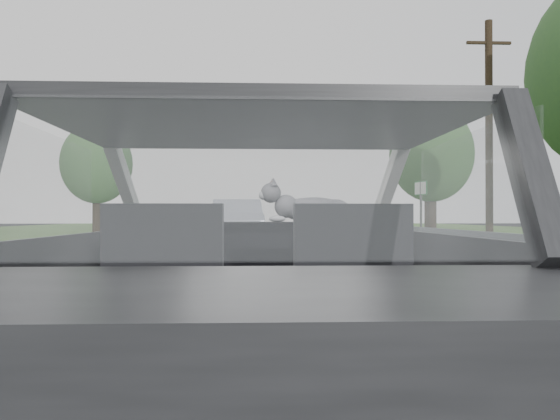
{
  "coord_description": "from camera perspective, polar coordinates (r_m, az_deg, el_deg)",
  "views": [
    {
      "loc": [
        -0.0,
        -2.71,
        1.04
      ],
      "look_at": [
        0.13,
        0.6,
        1.07
      ],
      "focal_mm": 35.0,
      "sensor_mm": 36.0,
      "label": 1
    }
  ],
  "objects": [
    {
      "name": "dashboard",
      "position": [
        3.34,
        -2.28,
        -3.84
      ],
      "size": [
        1.58,
        0.45,
        0.3
      ],
      "primitive_type": "cube",
      "color": "black",
      "rests_on": "subject_car"
    },
    {
      "name": "driver_seat",
      "position": [
        2.46,
        -11.64,
        -4.3
      ],
      "size": [
        0.5,
        0.72,
        0.42
      ],
      "primitive_type": "cube",
      "color": "#262627",
      "rests_on": "subject_car"
    },
    {
      "name": "other_car",
      "position": [
        19.88,
        -4.53,
        -1.22
      ],
      "size": [
        2.28,
        5.1,
        1.64
      ],
      "primitive_type": "imported",
      "rotation": [
        0.0,
        0.0,
        0.06
      ],
      "color": "#B1B5C4",
      "rests_on": "ground"
    },
    {
      "name": "tree_6",
      "position": [
        35.6,
        -18.62,
        3.07
      ],
      "size": [
        5.23,
        5.23,
        6.59
      ],
      "primitive_type": null,
      "rotation": [
        0.0,
        0.0,
        0.23
      ],
      "color": "#355D29",
      "rests_on": "ground"
    },
    {
      "name": "steering_wheel",
      "position": [
        3.07,
        -9.77,
        -2.81
      ],
      "size": [
        0.36,
        0.36,
        0.04
      ],
      "primitive_type": "torus",
      "color": "black",
      "rests_on": "dashboard"
    },
    {
      "name": "cat",
      "position": [
        3.3,
        3.57,
        0.21
      ],
      "size": [
        0.6,
        0.25,
        0.26
      ],
      "primitive_type": "ellipsoid",
      "rotation": [
        0.0,
        0.0,
        0.11
      ],
      "color": "gray",
      "rests_on": "dashboard"
    },
    {
      "name": "guardrail",
      "position": [
        13.43,
        16.35,
        -2.53
      ],
      "size": [
        0.05,
        90.0,
        0.32
      ],
      "primitive_type": "cube",
      "color": "gray",
      "rests_on": "ground"
    },
    {
      "name": "tree_2",
      "position": [
        28.94,
        15.54,
        3.74
      ],
      "size": [
        5.62,
        5.62,
        6.43
      ],
      "primitive_type": null,
      "rotation": [
        0.0,
        0.0,
        0.43
      ],
      "color": "#355D29",
      "rests_on": "ground"
    },
    {
      "name": "subject_car",
      "position": [
        2.73,
        -2.27,
        -7.21
      ],
      "size": [
        1.8,
        4.0,
        1.45
      ],
      "primitive_type": "cube",
      "color": "black",
      "rests_on": "ground"
    },
    {
      "name": "utility_pole",
      "position": [
        20.85,
        21.01,
        7.57
      ],
      "size": [
        0.31,
        0.31,
        7.97
      ],
      "primitive_type": "cylinder",
      "rotation": [
        0.0,
        0.0,
        0.22
      ],
      "color": "#3C3020",
      "rests_on": "ground"
    },
    {
      "name": "passenger_seat",
      "position": [
        2.46,
        7.13,
        -4.3
      ],
      "size": [
        0.5,
        0.72,
        0.42
      ],
      "primitive_type": "cube",
      "color": "#262627",
      "rests_on": "subject_car"
    },
    {
      "name": "highway_sign",
      "position": [
        25.05,
        14.51,
        -0.01
      ],
      "size": [
        0.34,
        1.03,
        2.57
      ],
      "primitive_type": "cube",
      "rotation": [
        0.0,
        0.0,
        0.23
      ],
      "color": "#176D2C",
      "rests_on": "ground"
    },
    {
      "name": "tree_3",
      "position": [
        44.15,
        15.19,
        3.47
      ],
      "size": [
        6.08,
        6.08,
        8.31
      ],
      "primitive_type": null,
      "rotation": [
        0.0,
        0.0,
        0.12
      ],
      "color": "#355D29",
      "rests_on": "ground"
    }
  ]
}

